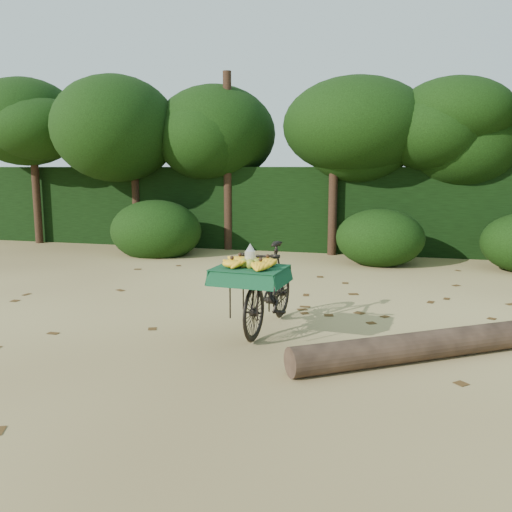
# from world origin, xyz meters

# --- Properties ---
(ground) EXTENTS (80.00, 80.00, 0.00)m
(ground) POSITION_xyz_m (0.00, 0.00, 0.00)
(ground) COLOR #D4BF71
(ground) RESTS_ON ground
(vendor_bicycle) EXTENTS (0.73, 1.72, 0.97)m
(vendor_bicycle) POSITION_xyz_m (0.48, -0.16, 0.49)
(vendor_bicycle) COLOR black
(vendor_bicycle) RESTS_ON ground
(fallen_log) EXTENTS (3.27, 2.37, 0.27)m
(fallen_log) POSITION_xyz_m (2.56, -0.43, 0.14)
(fallen_log) COLOR brown
(fallen_log) RESTS_ON ground
(hedge_backdrop) EXTENTS (26.00, 1.80, 1.80)m
(hedge_backdrop) POSITION_xyz_m (0.00, 6.30, 0.90)
(hedge_backdrop) COLOR black
(hedge_backdrop) RESTS_ON ground
(tree_row) EXTENTS (14.50, 2.00, 4.00)m
(tree_row) POSITION_xyz_m (-0.65, 5.50, 2.00)
(tree_row) COLOR black
(tree_row) RESTS_ON ground
(bush_clumps) EXTENTS (8.80, 1.70, 0.90)m
(bush_clumps) POSITION_xyz_m (0.50, 4.30, 0.45)
(bush_clumps) COLOR black
(bush_clumps) RESTS_ON ground
(leaf_litter) EXTENTS (7.00, 7.30, 0.01)m
(leaf_litter) POSITION_xyz_m (0.00, 0.65, 0.01)
(leaf_litter) COLOR #4A2F13
(leaf_litter) RESTS_ON ground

